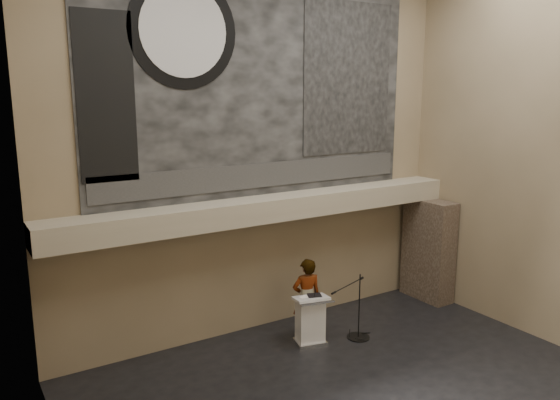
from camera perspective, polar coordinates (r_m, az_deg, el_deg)
wall_back at (r=12.35m, az=-1.97°, el=5.41°), size 10.00×0.02×8.50m
wall_left at (r=6.86m, az=-21.79°, el=-0.36°), size 0.02×8.00×8.50m
wall_right at (r=13.03m, az=27.18°, el=4.47°), size 0.02×8.00×8.50m
soffit at (r=12.22m, az=-0.99°, el=-0.83°), size 10.00×0.80×0.50m
sprinkler_left at (r=11.52m, az=-7.71°, el=-3.13°), size 0.04×0.04×0.06m
sprinkler_right at (r=13.30m, az=6.16°, el=-1.12°), size 0.04×0.04×0.06m
banner at (r=12.26m, az=-1.95°, el=12.15°), size 8.00×0.05×5.00m
banner_text_strip at (r=12.37m, az=-1.79°, el=2.62°), size 7.76×0.02×0.55m
banner_clock_rim at (r=11.48m, az=-10.04°, el=17.03°), size 2.30×0.02×2.30m
banner_clock_face at (r=11.46m, az=-10.00°, el=17.04°), size 1.84×0.02×1.84m
banner_building_print at (r=13.59m, az=7.14°, el=12.43°), size 2.60×0.02×3.60m
banner_brick_print at (r=10.92m, az=-17.72°, el=10.13°), size 1.10×0.02×3.20m
stone_pier at (r=15.17m, az=15.24°, el=-5.03°), size 0.60×1.40×2.70m
lectern at (r=12.36m, az=3.18°, el=-12.41°), size 0.84×0.68×1.14m
binder at (r=12.17m, az=3.62°, el=-9.93°), size 0.37×0.33×0.04m
papers at (r=12.08m, az=2.86°, el=-10.17°), size 0.28×0.34×0.00m
speaker_person at (r=12.52m, az=2.79°, el=-10.22°), size 0.76×0.58×1.86m
mic_stand at (r=12.83m, az=8.12°, el=-13.23°), size 1.33×0.65×1.52m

